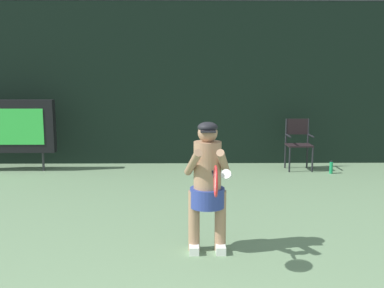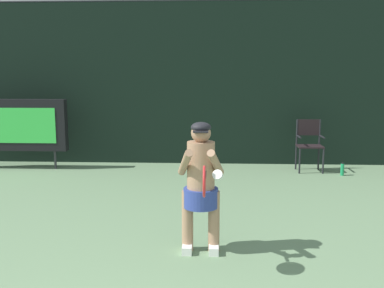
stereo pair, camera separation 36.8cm
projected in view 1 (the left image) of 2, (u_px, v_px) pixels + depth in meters
backdrop_screen at (179, 84)px, 9.79m from camera, size 18.00×0.12×3.66m
scoreboard at (2, 126)px, 9.07m from camera, size 2.20×0.21×1.50m
umpire_chair at (298, 141)px, 9.27m from camera, size 0.52×0.44×1.08m
water_bottle at (331, 168)px, 8.94m from camera, size 0.07×0.07×0.27m
tennis_player at (208, 182)px, 4.87m from camera, size 0.53×0.60×1.48m
tennis_racket at (216, 181)px, 4.27m from camera, size 0.03×0.60×0.31m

